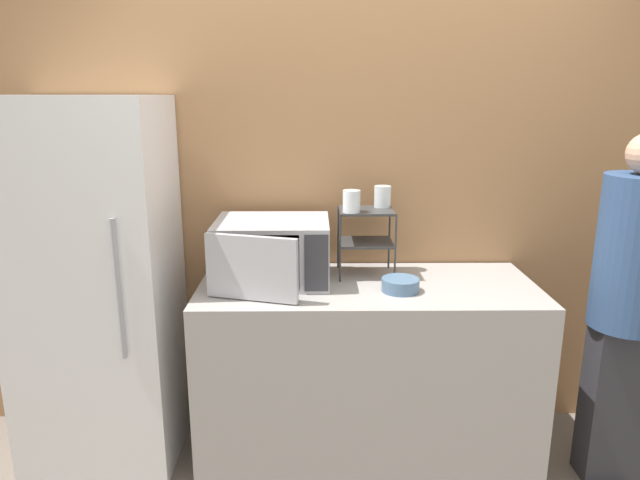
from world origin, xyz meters
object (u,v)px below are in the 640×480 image
dish_rack (366,228)px  person (628,294)px  glass_front_left (351,201)px  refrigerator (97,286)px  bowl (400,285)px  glass_back_right (382,197)px  microwave (272,251)px

dish_rack → person: 1.23m
glass_front_left → refrigerator: 1.30m
bowl → glass_front_left: bearing=139.8°
dish_rack → bowl: 0.36m
glass_back_right → person: (1.07, -0.40, -0.38)m
microwave → glass_front_left: (0.38, 0.03, 0.24)m
glass_front_left → bowl: glass_front_left is taller
bowl → refrigerator: refrigerator is taller
dish_rack → refrigerator: 1.34m
person → refrigerator: bearing=174.7°
glass_front_left → person: size_ratio=0.06×
glass_front_left → glass_back_right: bearing=38.5°
person → dish_rack: bearing=163.8°
microwave → person: bearing=-8.2°
glass_front_left → person: (1.23, -0.27, -0.38)m
microwave → glass_front_left: 0.45m
dish_rack → bowl: (0.14, -0.25, -0.21)m
glass_front_left → refrigerator: (-1.23, -0.04, -0.41)m
dish_rack → glass_front_left: size_ratio=3.15×
glass_front_left → glass_back_right: (0.16, 0.13, 0.00)m
person → bowl: bearing=175.3°
dish_rack → refrigerator: bearing=-175.3°
bowl → refrigerator: (-1.45, 0.15, -0.05)m
microwave → dish_rack: dish_rack is taller
glass_front_left → bowl: 0.46m
glass_back_right → refrigerator: bearing=-173.1°
dish_rack → person: bearing=-16.2°
glass_front_left → refrigerator: bearing=-178.2°
microwave → refrigerator: (-0.85, -0.01, -0.17)m
microwave → bowl: microwave is taller
refrigerator → glass_front_left: bearing=1.8°
dish_rack → glass_back_right: bearing=35.7°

